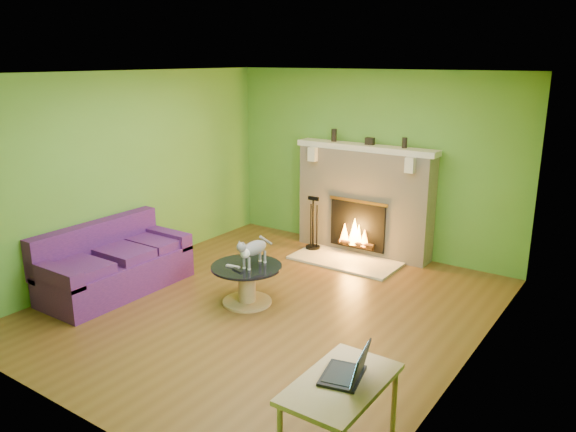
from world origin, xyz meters
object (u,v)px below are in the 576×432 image
coffee_table (247,282)px  cat (254,251)px  sofa (114,265)px  desk (341,392)px

coffee_table → cat: bearing=32.0°
sofa → coffee_table: size_ratio=2.21×
coffee_table → sofa: bearing=-159.3°
desk → cat: size_ratio=1.60×
coffee_table → desk: desk is taller
sofa → desk: size_ratio=2.00×
desk → cat: (-2.14, 1.80, 0.05)m
desk → cat: cat is taller
coffee_table → desk: bearing=-38.3°
sofa → coffee_table: bearing=20.7°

